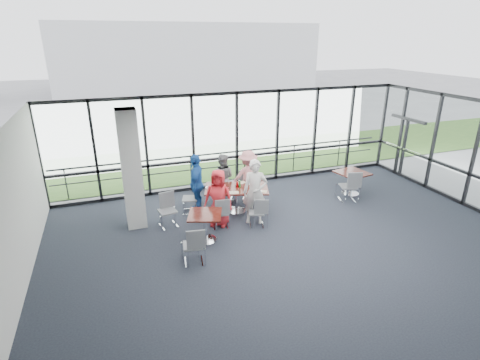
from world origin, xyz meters
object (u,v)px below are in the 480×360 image
object	(u,v)px
diner_end	(197,184)
chair_main_nl	(220,213)
diner_near_left	(218,198)
structural_column	(131,170)
diner_near_right	(255,192)
chair_main_fr	(250,186)
chair_spare_la	(193,245)
chair_spare_lb	(168,211)
chair_main_fl	(225,186)
chair_spare_r	(348,186)
main_table	(237,192)
side_table_right	(352,175)
diner_far_right	(248,176)
chair_main_nr	(257,212)
chair_main_end	(190,199)
diner_far_left	(222,178)
side_table_left	(205,218)

from	to	relation	value
diner_end	chair_main_nl	world-z (taller)	diner_end
diner_near_left	structural_column	bearing A→B (deg)	-168.83
diner_near_right	chair_main_fr	xyz separation A→B (m)	(0.46, 1.58, -0.48)
chair_spare_la	structural_column	bearing A→B (deg)	123.72
diner_near_left	chair_spare_lb	bearing A→B (deg)	-165.55
chair_main_fl	chair_spare_r	world-z (taller)	chair_spare_r
main_table	chair_spare_la	world-z (taller)	chair_spare_la
side_table_right	chair_spare_la	bearing A→B (deg)	-159.19
diner_far_right	chair_main_nl	distance (m)	1.97
diner_end	chair_main_nl	bearing A→B (deg)	38.47
chair_main_fr	chair_main_nr	bearing A→B (deg)	104.96
chair_main_fl	chair_main_end	world-z (taller)	chair_main_fl
diner_near_left	chair_spare_la	world-z (taller)	diner_near_left
structural_column	main_table	size ratio (longest dim) A/B	1.58
structural_column	side_table_right	bearing A→B (deg)	-0.97
diner_near_left	diner_end	xyz separation A→B (m)	(-0.36, 1.00, 0.09)
side_table_right	chair_main_fl	bearing A→B (deg)	167.05
diner_far_left	chair_main_fr	size ratio (longest dim) A/B	1.79
diner_near_right	diner_end	size ratio (longest dim) A/B	1.02
structural_column	chair_main_end	size ratio (longest dim) A/B	3.64
diner_end	chair_main_fl	size ratio (longest dim) A/B	1.94
diner_far_right	diner_end	bearing A→B (deg)	13.24
diner_near_left	chair_spare_la	xyz separation A→B (m)	(-1.08, -1.59, -0.35)
structural_column	chair_spare_lb	world-z (taller)	structural_column
diner_far_left	diner_far_right	xyz separation A→B (m)	(0.76, -0.22, 0.04)
structural_column	chair_main_fr	distance (m)	3.81
structural_column	chair_spare_r	distance (m)	6.51
chair_main_nr	diner_near_left	bearing A→B (deg)	174.53
side_table_left	chair_main_end	bearing A→B (deg)	90.10
side_table_left	diner_end	world-z (taller)	diner_end
diner_near_right	chair_main_nr	xyz separation A→B (m)	(-0.04, -0.24, -0.50)
main_table	chair_spare_la	distance (m)	2.86
chair_main_fr	chair_spare_lb	distance (m)	2.95
structural_column	chair_spare_lb	size ratio (longest dim) A/B	3.53
chair_main_end	chair_spare_lb	xyz separation A→B (m)	(-0.76, -0.65, 0.01)
diner_near_right	chair_spare_la	world-z (taller)	diner_near_right
diner_near_left	chair_main_end	xyz separation A→B (m)	(-0.57, 1.02, -0.36)
chair_main_fr	structural_column	bearing A→B (deg)	40.81
side_table_right	chair_spare_r	bearing A→B (deg)	-134.78
diner_near_right	chair_main_end	bearing A→B (deg)	166.13
diner_near_left	chair_spare_la	bearing A→B (deg)	-94.22
structural_column	chair_spare_la	bearing A→B (deg)	-65.65
chair_main_fr	chair_main_end	xyz separation A→B (m)	(-2.00, -0.37, 0.01)
structural_column	diner_near_right	distance (m)	3.31
chair_main_fl	side_table_right	bearing A→B (deg)	-166.13
side_table_right	diner_far_right	distance (m)	3.44
side_table_left	chair_spare_r	world-z (taller)	chair_spare_r
diner_near_right	chair_main_end	distance (m)	2.02
side_table_right	diner_near_left	xyz separation A→B (m)	(-4.69, -0.61, 0.15)
side_table_left	chair_main_fl	distance (m)	2.57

